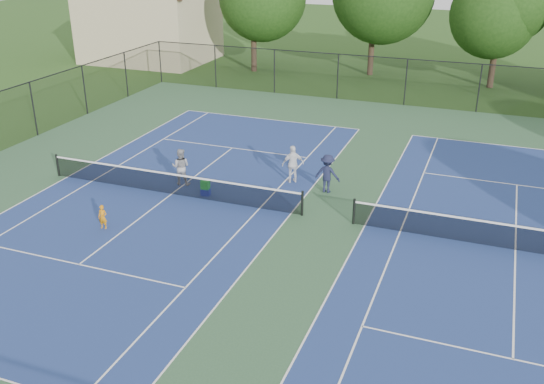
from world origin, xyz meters
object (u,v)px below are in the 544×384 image
at_px(clapboard_house, 150,23).
at_px(instructor, 181,167).
at_px(ball_hopper, 205,185).
at_px(bystander_b, 327,174).
at_px(child_player, 103,217).
at_px(bystander_a, 293,164).
at_px(tree_back_c, 501,9).
at_px(ball_crate, 206,192).

bearing_deg(clapboard_house, instructor, -56.35).
bearing_deg(ball_hopper, bystander_b, 24.66).
bearing_deg(instructor, clapboard_house, -69.32).
distance_m(instructor, bystander_b, 6.52).
bearing_deg(bystander_b, child_player, 46.07).
height_order(instructor, bystander_b, bystander_b).
distance_m(clapboard_house, bystander_a, 29.99).
height_order(tree_back_c, bystander_b, tree_back_c).
height_order(clapboard_house, bystander_a, clapboard_house).
relative_size(clapboard_house, ball_hopper, 27.78).
relative_size(child_player, ball_hopper, 2.49).
bearing_deg(child_player, bystander_a, 46.32).
distance_m(bystander_b, ball_crate, 5.32).
relative_size(tree_back_c, bystander_a, 4.84).
xyz_separation_m(child_player, ball_hopper, (2.24, 4.23, 0.01)).
height_order(tree_back_c, ball_hopper, tree_back_c).
relative_size(instructor, ball_hopper, 4.32).
bearing_deg(ball_crate, bystander_a, 42.03).
distance_m(tree_back_c, ball_hopper, 27.20).
bearing_deg(child_player, tree_back_c, 59.48).
xyz_separation_m(instructor, bystander_a, (4.59, 2.02, 0.03)).
distance_m(child_player, bystander_a, 8.75).
relative_size(bystander_a, bystander_b, 1.01).
distance_m(tree_back_c, instructor, 27.15).
distance_m(tree_back_c, bystander_a, 23.54).
relative_size(child_player, bystander_b, 0.56).
xyz_separation_m(tree_back_c, instructor, (-12.13, -23.84, -4.64)).
bearing_deg(child_player, ball_crate, 55.55).
height_order(child_player, instructor, instructor).
relative_size(tree_back_c, ball_crate, 22.67).
xyz_separation_m(clapboard_house, ball_hopper, (17.42, -24.56, -2.60)).
distance_m(clapboard_house, bystander_b, 31.60).
xyz_separation_m(instructor, bystander_b, (6.35, 1.48, 0.02)).
xyz_separation_m(child_player, bystander_b, (7.03, 6.43, 0.37)).
distance_m(instructor, ball_crate, 1.85).
distance_m(tree_back_c, ball_crate, 27.26).
height_order(bystander_a, ball_crate, bystander_a).
distance_m(bystander_a, bystander_b, 1.84).
bearing_deg(tree_back_c, clapboard_house, -180.00).
distance_m(clapboard_house, ball_crate, 30.25).
height_order(child_player, bystander_a, bystander_a).
distance_m(child_player, ball_crate, 4.80).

